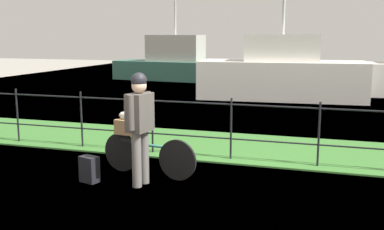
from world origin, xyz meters
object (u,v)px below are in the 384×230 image
wooden_crate (127,127)px  moored_boat_mid (282,74)px  moored_boat_far (175,64)px  cyclist_person (140,119)px  bicycle_main (147,155)px  backpack_on_paving (89,169)px  terrier_dog (128,115)px

wooden_crate → moored_boat_mid: moored_boat_mid is taller
moored_boat_far → cyclist_person: bearing=-72.3°
moored_boat_mid → moored_boat_far: (-5.71, 5.06, -0.06)m
bicycle_main → wooden_crate: bearing=170.2°
bicycle_main → moored_boat_far: bearing=107.9°
moored_boat_far → bicycle_main: bearing=-72.1°
cyclist_person → backpack_on_paving: 1.14m
moored_boat_mid → terrier_dog: bearing=-98.1°
bicycle_main → cyclist_person: 0.82m
wooden_crate → cyclist_person: size_ratio=0.20×
backpack_on_paving → moored_boat_mid: (1.70, 10.13, 0.65)m
wooden_crate → backpack_on_paving: 0.92m
cyclist_person → moored_boat_mid: (0.90, 10.02, -0.15)m
moored_boat_mid → moored_boat_far: moored_boat_mid is taller
wooden_crate → terrier_dog: bearing=-9.8°
terrier_dog → backpack_on_paving: 1.05m
bicycle_main → moored_boat_mid: moored_boat_mid is taller
wooden_crate → moored_boat_far: moored_boat_far is taller
wooden_crate → terrier_dog: size_ratio=1.03×
terrier_dog → moored_boat_mid: size_ratio=0.06×
wooden_crate → cyclist_person: bearing=-48.9°
bicycle_main → backpack_on_paving: bicycle_main is taller
moored_boat_far → backpack_on_paving: bearing=-75.2°
cyclist_person → moored_boat_far: size_ratio=0.27×
wooden_crate → cyclist_person: (0.47, -0.54, 0.25)m
wooden_crate → moored_boat_mid: (1.37, 9.48, 0.09)m
backpack_on_paving → cyclist_person: bearing=-155.0°
wooden_crate → moored_boat_mid: size_ratio=0.06×
bicycle_main → moored_boat_mid: (0.99, 9.54, 0.51)m
terrier_dog → moored_boat_mid: bearing=81.9°
terrier_dog → moored_boat_mid: (1.35, 9.48, -0.10)m
terrier_dog → moored_boat_mid: moored_boat_mid is taller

